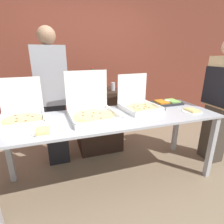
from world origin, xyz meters
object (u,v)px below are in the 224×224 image
object	(u,v)px
soda_can_colored	(83,89)
paper_plate_front_right	(192,110)
person_server_vest	(221,96)
pizza_box_near_left	(92,109)
veggie_tray	(167,102)
soda_can_silver	(113,86)
pizza_box_near_right	(138,103)
soda_bottle	(93,81)
pizza_box_far_left	(22,113)
person_guest_plaid	(53,98)
paper_plate_front_center	(43,131)

from	to	relation	value
soda_can_colored	paper_plate_front_right	bearing A→B (deg)	-33.52
paper_plate_front_right	person_server_vest	world-z (taller)	person_server_vest
pizza_box_near_left	veggie_tray	bearing A→B (deg)	5.14
pizza_box_near_left	soda_can_silver	bearing A→B (deg)	51.18
pizza_box_near_right	soda_bottle	xyz separation A→B (m)	(-0.44, 0.62, 0.21)
soda_bottle	soda_can_colored	distance (m)	0.24
pizza_box_near_left	person_server_vest	bearing A→B (deg)	-6.65
paper_plate_front_right	pizza_box_far_left	bearing A→B (deg)	170.30
veggie_tray	person_server_vest	size ratio (longest dim) A/B	0.23
person_guest_plaid	soda_bottle	bearing A→B (deg)	-162.67
pizza_box_near_left	pizza_box_far_left	size ratio (longest dim) A/B	1.13
paper_plate_front_center	veggie_tray	world-z (taller)	veggie_tray
paper_plate_front_center	soda_can_colored	distance (m)	1.00
paper_plate_front_center	person_server_vest	bearing A→B (deg)	4.36
pizza_box_far_left	person_server_vest	bearing A→B (deg)	-9.16
paper_plate_front_center	soda_can_colored	world-z (taller)	soda_can_colored
paper_plate_front_center	paper_plate_front_right	xyz separation A→B (m)	(1.69, 0.06, -0.00)
soda_can_silver	soda_bottle	bearing A→B (deg)	169.84
person_guest_plaid	person_server_vest	distance (m)	2.24
person_server_vest	soda_can_colored	bearing A→B (deg)	68.90
veggie_tray	person_guest_plaid	size ratio (longest dim) A/B	0.22
pizza_box_near_left	veggie_tray	xyz separation A→B (m)	(1.10, 0.16, -0.06)
pizza_box_far_left	pizza_box_near_right	bearing A→B (deg)	-5.19
soda_bottle	pizza_box_near_right	bearing A→B (deg)	-54.55
pizza_box_near_left	pizza_box_far_left	distance (m)	0.72
pizza_box_near_right	person_server_vest	xyz separation A→B (m)	(1.14, -0.19, 0.04)
pizza_box_near_right	paper_plate_front_right	size ratio (longest dim) A/B	2.08
pizza_box_near_left	pizza_box_far_left	xyz separation A→B (m)	(-0.71, 0.11, -0.01)
pizza_box_near_right	person_server_vest	distance (m)	1.15
pizza_box_near_right	paper_plate_front_center	bearing A→B (deg)	-168.12
pizza_box_near_left	paper_plate_front_center	size ratio (longest dim) A/B	2.67
pizza_box_far_left	soda_can_colored	xyz separation A→B (m)	(0.72, 0.46, 0.12)
pizza_box_near_right	paper_plate_front_center	distance (m)	1.18
pizza_box_near_left	pizza_box_near_right	world-z (taller)	pizza_box_near_left
pizza_box_near_right	paper_plate_front_right	bearing A→B (deg)	-33.94
veggie_tray	paper_plate_front_right	bearing A→B (deg)	-75.79
paper_plate_front_center	paper_plate_front_right	world-z (taller)	same
pizza_box_far_left	pizza_box_near_right	size ratio (longest dim) A/B	0.99
veggie_tray	soda_can_silver	size ratio (longest dim) A/B	3.16
veggie_tray	person_server_vest	bearing A→B (deg)	-21.89
pizza_box_near_left	person_guest_plaid	size ratio (longest dim) A/B	0.30
pizza_box_far_left	soda_can_colored	bearing A→B (deg)	28.56
soda_can_silver	veggie_tray	bearing A→B (deg)	-38.36
veggie_tray	soda_can_colored	distance (m)	1.18
person_guest_plaid	person_server_vest	bearing A→B (deg)	163.56
person_guest_plaid	person_server_vest	xyz separation A→B (m)	(2.15, -0.63, -0.00)
pizza_box_near_right	person_guest_plaid	distance (m)	1.11
person_server_vest	paper_plate_front_right	bearing A→B (deg)	101.10
pizza_box_near_right	person_server_vest	size ratio (longest dim) A/B	0.28
paper_plate_front_right	person_server_vest	bearing A→B (deg)	11.10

